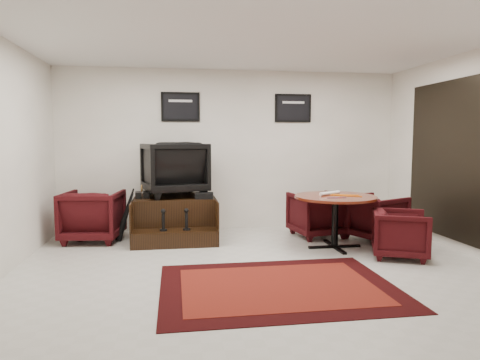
{
  "coord_description": "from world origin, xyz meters",
  "views": [
    {
      "loc": [
        -1.02,
        -5.03,
        1.6
      ],
      "look_at": [
        -0.11,
        0.9,
        1.02
      ],
      "focal_mm": 32.0,
      "sensor_mm": 36.0,
      "label": 1
    }
  ],
  "objects_px": {
    "armchair_side": "(93,213)",
    "table_chair_corner": "(400,232)",
    "shine_chair": "(174,166)",
    "meeting_table": "(335,202)",
    "table_chair_window": "(375,215)",
    "table_chair_back": "(317,212)",
    "shine_podium": "(175,219)"
  },
  "relations": [
    {
      "from": "armchair_side",
      "to": "table_chair_corner",
      "type": "distance_m",
      "value": 4.58
    },
    {
      "from": "shine_chair",
      "to": "armchair_side",
      "type": "relative_size",
      "value": 1.12
    },
    {
      "from": "meeting_table",
      "to": "table_chair_window",
      "type": "height_order",
      "value": "table_chair_window"
    },
    {
      "from": "meeting_table",
      "to": "table_chair_corner",
      "type": "height_order",
      "value": "meeting_table"
    },
    {
      "from": "table_chair_window",
      "to": "table_chair_back",
      "type": "bearing_deg",
      "value": 41.38
    },
    {
      "from": "shine_chair",
      "to": "armchair_side",
      "type": "xyz_separation_m",
      "value": [
        -1.27,
        -0.18,
        -0.72
      ]
    },
    {
      "from": "shine_chair",
      "to": "table_chair_back",
      "type": "bearing_deg",
      "value": 155.99
    },
    {
      "from": "shine_podium",
      "to": "table_chair_corner",
      "type": "relative_size",
      "value": 1.88
    },
    {
      "from": "armchair_side",
      "to": "table_chair_back",
      "type": "height_order",
      "value": "armchair_side"
    },
    {
      "from": "table_chair_back",
      "to": "armchair_side",
      "type": "bearing_deg",
      "value": -13.2
    },
    {
      "from": "shine_podium",
      "to": "table_chair_corner",
      "type": "xyz_separation_m",
      "value": [
        3.01,
        -1.67,
        0.05
      ]
    },
    {
      "from": "armchair_side",
      "to": "meeting_table",
      "type": "distance_m",
      "value": 3.74
    },
    {
      "from": "shine_chair",
      "to": "meeting_table",
      "type": "relative_size",
      "value": 0.83
    },
    {
      "from": "shine_chair",
      "to": "table_chair_window",
      "type": "height_order",
      "value": "shine_chair"
    },
    {
      "from": "shine_podium",
      "to": "table_chair_back",
      "type": "height_order",
      "value": "table_chair_back"
    },
    {
      "from": "shine_chair",
      "to": "armchair_side",
      "type": "bearing_deg",
      "value": -5.64
    },
    {
      "from": "table_chair_corner",
      "to": "table_chair_window",
      "type": "bearing_deg",
      "value": 15.63
    },
    {
      "from": "armchair_side",
      "to": "table_chair_back",
      "type": "relative_size",
      "value": 1.09
    },
    {
      "from": "table_chair_back",
      "to": "shine_podium",
      "type": "bearing_deg",
      "value": -16.33
    },
    {
      "from": "armchair_side",
      "to": "shine_podium",
      "type": "bearing_deg",
      "value": -170.89
    },
    {
      "from": "shine_chair",
      "to": "table_chair_window",
      "type": "xyz_separation_m",
      "value": [
        3.14,
        -0.79,
        -0.76
      ]
    },
    {
      "from": "armchair_side",
      "to": "table_chair_corner",
      "type": "height_order",
      "value": "armchair_side"
    },
    {
      "from": "shine_chair",
      "to": "table_chair_corner",
      "type": "relative_size",
      "value": 1.38
    },
    {
      "from": "table_chair_back",
      "to": "table_chair_corner",
      "type": "xyz_separation_m",
      "value": [
        0.69,
        -1.39,
        -0.05
      ]
    },
    {
      "from": "table_chair_back",
      "to": "table_chair_window",
      "type": "relative_size",
      "value": 1.01
    },
    {
      "from": "shine_podium",
      "to": "armchair_side",
      "type": "distance_m",
      "value": 1.28
    },
    {
      "from": "table_chair_window",
      "to": "table_chair_corner",
      "type": "distance_m",
      "value": 1.03
    },
    {
      "from": "meeting_table",
      "to": "table_chair_corner",
      "type": "bearing_deg",
      "value": -42.41
    },
    {
      "from": "table_chair_window",
      "to": "table_chair_corner",
      "type": "height_order",
      "value": "table_chair_window"
    },
    {
      "from": "shine_podium",
      "to": "meeting_table",
      "type": "distance_m",
      "value": 2.57
    },
    {
      "from": "shine_chair",
      "to": "table_chair_window",
      "type": "distance_m",
      "value": 3.33
    },
    {
      "from": "shine_chair",
      "to": "table_chair_back",
      "type": "xyz_separation_m",
      "value": [
        2.31,
        -0.41,
        -0.75
      ]
    }
  ]
}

